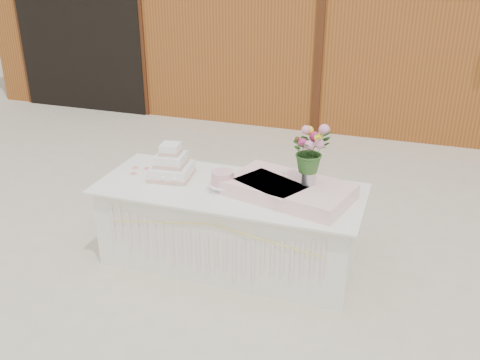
{
  "coord_description": "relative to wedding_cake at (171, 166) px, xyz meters",
  "views": [
    {
      "loc": [
        1.49,
        -4.07,
        2.78
      ],
      "look_at": [
        0.0,
        0.3,
        0.72
      ],
      "focal_mm": 40.0,
      "sensor_mm": 36.0,
      "label": 1
    }
  ],
  "objects": [
    {
      "name": "loose_flowers",
      "position": [
        -0.37,
        -0.01,
        -0.1
      ],
      "size": [
        0.16,
        0.34,
        0.02
      ],
      "primitive_type": null,
      "rotation": [
        0.0,
        0.0,
        -0.07
      ],
      "color": "pink",
      "rests_on": "cake_table"
    },
    {
      "name": "cake_table",
      "position": [
        0.59,
        -0.06,
        -0.5
      ],
      "size": [
        2.4,
        1.0,
        0.77
      ],
      "color": "white",
      "rests_on": "ground"
    },
    {
      "name": "ground",
      "position": [
        0.59,
        -0.05,
        -0.88
      ],
      "size": [
        80.0,
        80.0,
        0.0
      ],
      "primitive_type": "plane",
      "color": "beige",
      "rests_on": "ground"
    },
    {
      "name": "flower_vase",
      "position": [
        1.29,
        -0.02,
        0.1
      ],
      "size": [
        0.12,
        0.12,
        0.16
      ],
      "primitive_type": "cylinder",
      "color": "#BBBBC0",
      "rests_on": "satin_runner"
    },
    {
      "name": "wedding_cake",
      "position": [
        0.0,
        0.0,
        0.0
      ],
      "size": [
        0.41,
        0.41,
        0.33
      ],
      "rotation": [
        0.0,
        0.0,
        0.13
      ],
      "color": "white",
      "rests_on": "cake_table"
    },
    {
      "name": "pink_cake_stand",
      "position": [
        0.55,
        -0.12,
        -0.01
      ],
      "size": [
        0.25,
        0.25,
        0.18
      ],
      "color": "white",
      "rests_on": "cake_table"
    },
    {
      "name": "barn",
      "position": [
        0.58,
        5.94,
        0.79
      ],
      "size": [
        12.6,
        4.6,
        3.3
      ],
      "color": "#934F1E",
      "rests_on": "ground"
    },
    {
      "name": "satin_runner",
      "position": [
        1.14,
        -0.06,
        -0.05
      ],
      "size": [
        1.16,
        0.84,
        0.13
      ],
      "primitive_type": "cube",
      "rotation": [
        0.0,
        0.0,
        -0.25
      ],
      "color": "#FFCECD",
      "rests_on": "cake_table"
    },
    {
      "name": "bouquet",
      "position": [
        1.29,
        -0.02,
        0.37
      ],
      "size": [
        0.44,
        0.44,
        0.37
      ],
      "primitive_type": "imported",
      "rotation": [
        0.0,
        0.0,
        0.77
      ],
      "color": "#2F5A24",
      "rests_on": "flower_vase"
    }
  ]
}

